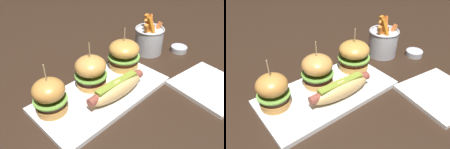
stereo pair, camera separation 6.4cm
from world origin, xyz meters
The scene contains 9 objects.
ground_plane centered at (0.00, 0.00, 0.00)m, with size 3.00×3.00×0.00m, color black.
platter_main centered at (0.00, 0.00, 0.01)m, with size 0.39×0.20×0.01m, color white.
hot_dog centered at (0.02, -0.04, 0.04)m, with size 0.19×0.06×0.05m.
slider_left centered at (-0.14, 0.04, 0.06)m, with size 0.09×0.09×0.14m.
slider_center centered at (0.00, 0.05, 0.06)m, with size 0.09×0.09×0.14m.
slider_right centered at (0.14, 0.05, 0.06)m, with size 0.10×0.10×0.14m.
fries_bucket centered at (0.30, 0.06, 0.05)m, with size 0.11×0.11×0.14m.
sauce_ramekin centered at (0.38, -0.02, 0.01)m, with size 0.06×0.06×0.02m.
side_plate centered at (0.25, -0.20, 0.01)m, with size 0.19×0.19×0.01m, color white.
Camera 2 is at (-0.28, -0.41, 0.42)m, focal length 35.89 mm.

